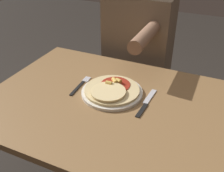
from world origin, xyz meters
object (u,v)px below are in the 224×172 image
at_px(plate, 112,92).
at_px(pizza, 111,90).
at_px(dining_table, 110,123).
at_px(person_diner, 138,46).
at_px(knife, 146,103).
at_px(fork, 81,84).

relative_size(plate, pizza, 1.11).
distance_m(dining_table, person_diner, 0.61).
bearing_deg(plate, person_diner, 96.99).
bearing_deg(plate, dining_table, -73.62).
xyz_separation_m(dining_table, knife, (0.15, 0.05, 0.12)).
height_order(plate, pizza, pizza).
bearing_deg(knife, pizza, 178.29).
height_order(fork, knife, same).
bearing_deg(dining_table, fork, 159.83).
bearing_deg(fork, knife, -3.08).
height_order(dining_table, person_diner, person_diner).
xyz_separation_m(plate, knife, (0.16, -0.01, -0.00)).
bearing_deg(fork, plate, -2.54).
height_order(dining_table, plate, plate).
bearing_deg(dining_table, knife, 18.50).
relative_size(plate, knife, 1.24).
xyz_separation_m(plate, fork, (-0.16, 0.01, -0.00)).
bearing_deg(person_diner, fork, -100.61).
bearing_deg(person_diner, dining_table, -82.04).
relative_size(dining_table, knife, 4.89).
relative_size(plate, person_diner, 0.22).
xyz_separation_m(pizza, person_diner, (-0.06, 0.54, -0.02)).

